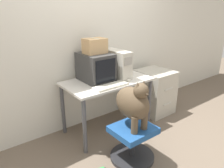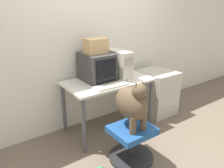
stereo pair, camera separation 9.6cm
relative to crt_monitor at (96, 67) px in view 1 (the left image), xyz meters
name	(u,v)px [view 1 (the left image)]	position (x,y,z in m)	size (l,w,h in m)	color
ground_plane	(122,138)	(0.13, -0.43, -0.95)	(12.00, 12.00, 0.00)	#6B5B4C
wall_back	(90,37)	(0.13, 0.32, 0.35)	(8.00, 0.05, 2.60)	silver
desk	(107,87)	(0.13, -0.09, -0.29)	(1.21, 0.68, 0.76)	silver
crt_monitor	(96,67)	(0.00, 0.00, 0.00)	(0.37, 0.48, 0.38)	#383838
pc_tower	(116,64)	(0.32, -0.05, 0.01)	(0.18, 0.51, 0.39)	beige
keyboard	(111,86)	(0.01, -0.33, -0.17)	(0.47, 0.16, 0.03)	beige
computer_mouse	(129,80)	(0.32, -0.32, -0.17)	(0.06, 0.04, 0.04)	beige
office_chair	(133,142)	(-0.04, -0.81, -0.73)	(0.53, 0.53, 0.42)	#262628
dog	(133,103)	(-0.04, -0.80, -0.23)	(0.27, 0.47, 0.58)	brown
filing_cabinet	(154,91)	(1.10, -0.11, -0.59)	(0.51, 0.58, 0.72)	#B7B2A3
cardboard_box	(95,46)	(0.00, 0.00, 0.29)	(0.28, 0.20, 0.20)	tan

